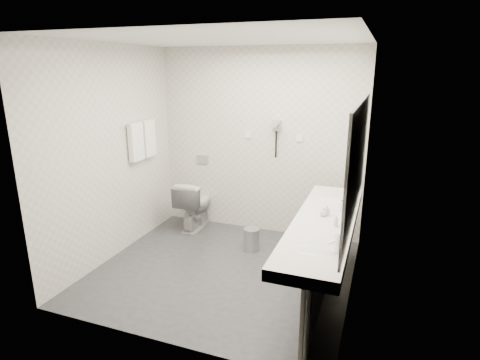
% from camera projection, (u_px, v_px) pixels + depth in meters
% --- Properties ---
extents(floor, '(2.80, 2.80, 0.00)m').
position_uv_depth(floor, '(223.00, 270.00, 4.50)').
color(floor, '#2D2E33').
rests_on(floor, ground).
extents(ceiling, '(2.80, 2.80, 0.00)m').
position_uv_depth(ceiling, '(220.00, 39.00, 3.81)').
color(ceiling, silver).
rests_on(ceiling, wall_back).
extents(wall_back, '(2.80, 0.00, 2.80)m').
position_uv_depth(wall_back, '(259.00, 143.00, 5.32)').
color(wall_back, beige).
rests_on(wall_back, floor).
extents(wall_front, '(2.80, 0.00, 2.80)m').
position_uv_depth(wall_front, '(155.00, 202.00, 2.98)').
color(wall_front, beige).
rests_on(wall_front, floor).
extents(wall_left, '(0.00, 2.60, 2.60)m').
position_uv_depth(wall_left, '(112.00, 154.00, 4.62)').
color(wall_left, beige).
rests_on(wall_left, floor).
extents(wall_right, '(0.00, 2.60, 2.60)m').
position_uv_depth(wall_right, '(359.00, 176.00, 3.69)').
color(wall_right, beige).
rests_on(wall_right, floor).
extents(vanity_counter, '(0.55, 2.20, 0.10)m').
position_uv_depth(vanity_counter, '(324.00, 225.00, 3.72)').
color(vanity_counter, silver).
rests_on(vanity_counter, floor).
extents(vanity_panel, '(0.03, 2.15, 0.75)m').
position_uv_depth(vanity_panel, '(324.00, 266.00, 3.83)').
color(vanity_panel, gray).
rests_on(vanity_panel, floor).
extents(vanity_post_near, '(0.06, 0.06, 0.75)m').
position_uv_depth(vanity_post_near, '(306.00, 331.00, 2.88)').
color(vanity_post_near, silver).
rests_on(vanity_post_near, floor).
extents(vanity_post_far, '(0.06, 0.06, 0.75)m').
position_uv_depth(vanity_post_far, '(340.00, 227.00, 4.76)').
color(vanity_post_far, silver).
rests_on(vanity_post_far, floor).
extents(mirror, '(0.02, 2.20, 1.05)m').
position_uv_depth(mirror, '(358.00, 160.00, 3.45)').
color(mirror, '#B2BCC6').
rests_on(mirror, wall_right).
extents(basin_near, '(0.40, 0.31, 0.05)m').
position_uv_depth(basin_near, '(311.00, 250.00, 3.13)').
color(basin_near, silver).
rests_on(basin_near, vanity_counter).
extents(basin_far, '(0.40, 0.31, 0.05)m').
position_uv_depth(basin_far, '(333.00, 200.00, 4.30)').
color(basin_far, silver).
rests_on(basin_far, vanity_counter).
extents(faucet_near, '(0.04, 0.04, 0.15)m').
position_uv_depth(faucet_near, '(337.00, 244.00, 3.04)').
color(faucet_near, silver).
rests_on(faucet_near, vanity_counter).
extents(faucet_far, '(0.04, 0.04, 0.15)m').
position_uv_depth(faucet_far, '(352.00, 194.00, 4.21)').
color(faucet_far, silver).
rests_on(faucet_far, vanity_counter).
extents(soap_bottle_a, '(0.06, 0.06, 0.11)m').
position_uv_depth(soap_bottle_a, '(327.00, 210.00, 3.82)').
color(soap_bottle_a, silver).
rests_on(soap_bottle_a, vanity_counter).
extents(soap_bottle_b, '(0.10, 0.10, 0.09)m').
position_uv_depth(soap_bottle_b, '(323.00, 212.00, 3.79)').
color(soap_bottle_b, silver).
rests_on(soap_bottle_b, vanity_counter).
extents(soap_bottle_c, '(0.05, 0.05, 0.11)m').
position_uv_depth(soap_bottle_c, '(336.00, 220.00, 3.55)').
color(soap_bottle_c, silver).
rests_on(soap_bottle_c, vanity_counter).
extents(glass_left, '(0.06, 0.06, 0.10)m').
position_uv_depth(glass_left, '(343.00, 205.00, 3.94)').
color(glass_left, silver).
rests_on(glass_left, vanity_counter).
extents(glass_right, '(0.06, 0.06, 0.10)m').
position_uv_depth(glass_right, '(351.00, 209.00, 3.85)').
color(glass_right, silver).
rests_on(glass_right, vanity_counter).
extents(toilet, '(0.42, 0.71, 0.70)m').
position_uv_depth(toilet, '(195.00, 204.00, 5.62)').
color(toilet, silver).
rests_on(toilet, floor).
extents(flush_plate, '(0.18, 0.02, 0.12)m').
position_uv_depth(flush_plate, '(202.00, 160.00, 5.68)').
color(flush_plate, '#B2B5BA').
rests_on(flush_plate, wall_back).
extents(pedal_bin, '(0.26, 0.26, 0.28)m').
position_uv_depth(pedal_bin, '(251.00, 240.00, 4.96)').
color(pedal_bin, '#B2B5BA').
rests_on(pedal_bin, floor).
extents(bin_lid, '(0.20, 0.20, 0.02)m').
position_uv_depth(bin_lid, '(252.00, 229.00, 4.92)').
color(bin_lid, '#B2B5BA').
rests_on(bin_lid, pedal_bin).
extents(towel_rail, '(0.02, 0.62, 0.02)m').
position_uv_depth(towel_rail, '(141.00, 123.00, 5.01)').
color(towel_rail, silver).
rests_on(towel_rail, wall_left).
extents(towel_near, '(0.07, 0.24, 0.48)m').
position_uv_depth(towel_near, '(136.00, 142.00, 4.95)').
color(towel_near, white).
rests_on(towel_near, towel_rail).
extents(towel_far, '(0.07, 0.24, 0.48)m').
position_uv_depth(towel_far, '(148.00, 138.00, 5.20)').
color(towel_far, white).
rests_on(towel_far, towel_rail).
extents(dryer_cradle, '(0.10, 0.04, 0.14)m').
position_uv_depth(dryer_cradle, '(277.00, 125.00, 5.14)').
color(dryer_cradle, gray).
rests_on(dryer_cradle, wall_back).
extents(dryer_barrel, '(0.08, 0.14, 0.08)m').
position_uv_depth(dryer_barrel, '(275.00, 124.00, 5.07)').
color(dryer_barrel, gray).
rests_on(dryer_barrel, dryer_cradle).
extents(dryer_cord, '(0.02, 0.02, 0.35)m').
position_uv_depth(dryer_cord, '(276.00, 144.00, 5.20)').
color(dryer_cord, black).
rests_on(dryer_cord, dryer_cradle).
extents(switch_plate_a, '(0.09, 0.02, 0.09)m').
position_uv_depth(switch_plate_a, '(248.00, 135.00, 5.33)').
color(switch_plate_a, silver).
rests_on(switch_plate_a, wall_back).
extents(switch_plate_b, '(0.09, 0.02, 0.09)m').
position_uv_depth(switch_plate_b, '(299.00, 138.00, 5.10)').
color(switch_plate_b, silver).
rests_on(switch_plate_b, wall_back).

